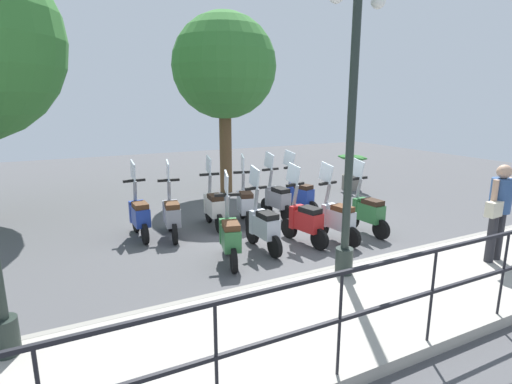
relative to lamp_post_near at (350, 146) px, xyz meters
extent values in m
plane|color=#4C4C4F|center=(2.40, -0.32, -2.09)|extent=(28.00, 28.00, 0.00)
cube|color=#A39E93|center=(-0.80, -0.32, -2.02)|extent=(2.20, 20.00, 0.15)
cube|color=gray|center=(0.25, -0.32, -2.02)|extent=(0.10, 20.00, 0.15)
cube|color=black|center=(-1.80, -0.32, -0.89)|extent=(0.04, 16.00, 0.04)
cube|color=black|center=(-1.80, -0.32, -1.36)|extent=(0.04, 16.00, 0.04)
cylinder|color=black|center=(-1.80, -0.94, -1.42)|extent=(0.03, 0.03, 1.05)
cylinder|color=black|center=(-1.80, 0.30, -1.42)|extent=(0.03, 0.03, 1.05)
cylinder|color=black|center=(-1.80, 1.53, -1.42)|extent=(0.03, 0.03, 1.05)
cylinder|color=black|center=(-1.80, 2.76, -1.42)|extent=(0.03, 0.03, 1.05)
cylinder|color=#232D28|center=(0.00, 0.00, -1.74)|extent=(0.26, 0.26, 0.40)
cylinder|color=#232D28|center=(0.00, 0.00, 0.19)|extent=(0.12, 0.12, 4.26)
sphere|color=white|center=(0.00, -0.35, 1.92)|extent=(0.20, 0.20, 0.20)
cylinder|color=#232D28|center=(0.00, 4.39, -1.74)|extent=(0.26, 0.26, 0.40)
cylinder|color=#28282D|center=(-0.69, -2.62, -1.53)|extent=(0.14, 0.14, 0.82)
cylinder|color=#28282D|center=(-0.71, -2.40, -1.53)|extent=(0.14, 0.14, 0.82)
cylinder|color=#335184|center=(-0.70, -2.51, -0.85)|extent=(0.35, 0.35, 0.55)
sphere|color=tan|center=(-0.70, -2.51, -0.46)|extent=(0.22, 0.22, 0.22)
cylinder|color=tan|center=(-0.68, -2.71, -0.83)|extent=(0.09, 0.09, 0.52)
cylinder|color=tan|center=(-0.72, -2.31, -0.83)|extent=(0.09, 0.09, 0.52)
cube|color=beige|center=(-0.78, -2.25, -1.02)|extent=(0.17, 0.29, 0.24)
cylinder|color=brown|center=(6.52, -0.79, -0.82)|extent=(0.36, 0.36, 2.55)
sphere|color=#387A33|center=(6.52, -0.79, 1.56)|extent=(2.96, 2.96, 2.96)
cylinder|color=slate|center=(5.09, -4.39, -1.87)|extent=(0.56, 0.56, 0.45)
cylinder|color=brown|center=(5.09, -4.39, -1.39)|extent=(0.10, 0.10, 0.50)
ellipsoid|color=#2D6B2D|center=(5.34, -4.39, -1.09)|extent=(0.56, 0.16, 0.10)
ellipsoid|color=#2D6B2D|center=(4.84, -4.39, -1.09)|extent=(0.56, 0.16, 0.10)
ellipsoid|color=#2D6B2D|center=(5.09, -4.14, -1.09)|extent=(0.56, 0.16, 0.10)
ellipsoid|color=#2D6B2D|center=(5.09, -4.64, -1.09)|extent=(0.56, 0.16, 0.10)
ellipsoid|color=#2D6B2D|center=(5.27, -4.21, -1.09)|extent=(0.56, 0.16, 0.10)
ellipsoid|color=#2D6B2D|center=(4.91, -4.57, -1.09)|extent=(0.56, 0.16, 0.10)
cylinder|color=black|center=(2.03, -1.85, -1.89)|extent=(0.40, 0.11, 0.40)
cylinder|color=black|center=(1.20, -1.91, -1.89)|extent=(0.40, 0.11, 0.40)
cube|color=#2D6B38|center=(1.53, -1.88, -1.61)|extent=(0.62, 0.32, 0.36)
cube|color=#2D6B38|center=(1.82, -1.86, -1.59)|extent=(0.14, 0.31, 0.44)
cube|color=black|center=(1.46, -1.89, -1.38)|extent=(0.42, 0.29, 0.10)
cylinder|color=gray|center=(1.88, -1.86, -1.24)|extent=(0.19, 0.08, 0.55)
cube|color=black|center=(1.88, -1.86, -0.96)|extent=(0.09, 0.44, 0.05)
cube|color=silver|center=(1.94, -1.86, -0.76)|extent=(0.39, 0.06, 0.42)
cylinder|color=black|center=(1.92, -0.96, -1.89)|extent=(0.41, 0.14, 0.40)
cylinder|color=black|center=(1.10, -1.08, -1.89)|extent=(0.41, 0.14, 0.40)
cube|color=#B7BCC6|center=(1.42, -1.03, -1.61)|extent=(0.63, 0.36, 0.36)
cube|color=#B7BCC6|center=(1.71, -0.99, -1.59)|extent=(0.16, 0.31, 0.44)
cube|color=#4C2D19|center=(1.35, -1.04, -1.38)|extent=(0.43, 0.31, 0.10)
cylinder|color=gray|center=(1.77, -0.98, -1.24)|extent=(0.19, 0.09, 0.55)
cube|color=black|center=(1.77, -0.98, -0.96)|extent=(0.12, 0.44, 0.05)
cube|color=silver|center=(1.83, -0.97, -0.76)|extent=(0.39, 0.08, 0.42)
cylinder|color=black|center=(2.10, -0.31, -1.89)|extent=(0.41, 0.16, 0.40)
cylinder|color=black|center=(1.28, -0.48, -1.89)|extent=(0.41, 0.16, 0.40)
cube|color=#B21E1E|center=(1.61, -0.41, -1.61)|extent=(0.64, 0.39, 0.36)
cube|color=#B21E1E|center=(1.89, -0.35, -1.59)|extent=(0.18, 0.32, 0.44)
cube|color=black|center=(1.54, -0.42, -1.38)|extent=(0.44, 0.33, 0.10)
cylinder|color=gray|center=(1.95, -0.34, -1.24)|extent=(0.19, 0.10, 0.55)
cube|color=black|center=(1.95, -0.34, -0.96)|extent=(0.15, 0.44, 0.05)
cube|color=silver|center=(2.01, -0.33, -0.76)|extent=(0.39, 0.11, 0.42)
cylinder|color=black|center=(2.16, 0.49, -1.89)|extent=(0.40, 0.10, 0.40)
cylinder|color=black|center=(1.33, 0.45, -1.89)|extent=(0.40, 0.10, 0.40)
cube|color=#B7BCC6|center=(1.66, 0.47, -1.61)|extent=(0.61, 0.30, 0.36)
cube|color=#B7BCC6|center=(1.95, 0.48, -1.59)|extent=(0.13, 0.30, 0.44)
cube|color=black|center=(1.59, 0.46, -1.38)|extent=(0.41, 0.28, 0.10)
cylinder|color=gray|center=(2.01, 0.48, -1.24)|extent=(0.19, 0.08, 0.55)
cube|color=black|center=(2.01, 0.48, -0.96)|extent=(0.08, 0.44, 0.05)
cube|color=silver|center=(2.07, 0.48, -0.76)|extent=(0.39, 0.05, 0.42)
cylinder|color=black|center=(1.89, 1.13, -1.89)|extent=(0.41, 0.18, 0.40)
cylinder|color=black|center=(1.09, 1.35, -1.89)|extent=(0.41, 0.18, 0.40)
cube|color=#2D6B38|center=(1.41, 1.26, -1.61)|extent=(0.65, 0.42, 0.36)
cube|color=#2D6B38|center=(1.69, 1.19, -1.59)|extent=(0.19, 0.32, 0.44)
cube|color=#4C2D19|center=(1.34, 1.28, -1.38)|extent=(0.45, 0.35, 0.10)
cylinder|color=gray|center=(1.75, 1.17, -1.24)|extent=(0.19, 0.11, 0.55)
cube|color=black|center=(1.75, 1.17, -0.96)|extent=(0.17, 0.44, 0.05)
cube|color=silver|center=(1.81, 1.16, -0.76)|extent=(0.38, 0.13, 0.42)
cylinder|color=black|center=(3.87, -1.30, -1.89)|extent=(0.41, 0.19, 0.40)
cylinder|color=black|center=(3.07, -1.53, -1.89)|extent=(0.41, 0.19, 0.40)
cube|color=navy|center=(3.39, -1.43, -1.61)|extent=(0.65, 0.44, 0.36)
cube|color=navy|center=(3.67, -1.35, -1.59)|extent=(0.20, 0.32, 0.44)
cube|color=black|center=(3.32, -1.45, -1.38)|extent=(0.46, 0.36, 0.10)
cylinder|color=gray|center=(3.73, -1.34, -1.24)|extent=(0.20, 0.12, 0.55)
cube|color=black|center=(3.73, -1.34, -0.96)|extent=(0.18, 0.44, 0.05)
cube|color=silver|center=(3.79, -1.32, -0.76)|extent=(0.38, 0.14, 0.42)
cylinder|color=black|center=(3.82, -0.73, -1.89)|extent=(0.41, 0.12, 0.40)
cylinder|color=black|center=(3.00, -0.81, -1.89)|extent=(0.41, 0.12, 0.40)
cube|color=gray|center=(3.33, -0.78, -1.61)|extent=(0.62, 0.34, 0.36)
cube|color=gray|center=(3.61, -0.75, -1.59)|extent=(0.15, 0.31, 0.44)
cube|color=black|center=(3.26, -0.78, -1.38)|extent=(0.42, 0.30, 0.10)
cylinder|color=gray|center=(3.67, -0.74, -1.24)|extent=(0.19, 0.09, 0.55)
cube|color=black|center=(3.67, -0.74, -0.96)|extent=(0.10, 0.44, 0.05)
cube|color=silver|center=(3.73, -0.74, -0.76)|extent=(0.39, 0.07, 0.42)
cylinder|color=black|center=(3.75, -0.04, -1.89)|extent=(0.41, 0.19, 0.40)
cylinder|color=black|center=(2.95, 0.19, -1.89)|extent=(0.41, 0.19, 0.40)
cube|color=#B7BCC6|center=(3.27, 0.10, -1.61)|extent=(0.65, 0.43, 0.36)
cube|color=#B7BCC6|center=(3.54, 0.02, -1.59)|extent=(0.20, 0.32, 0.44)
cube|color=black|center=(3.20, 0.12, -1.38)|extent=(0.46, 0.36, 0.10)
cylinder|color=gray|center=(3.60, 0.00, -1.24)|extent=(0.20, 0.12, 0.55)
cube|color=black|center=(3.60, 0.00, -0.96)|extent=(0.18, 0.44, 0.05)
cube|color=silver|center=(3.66, -0.01, -0.76)|extent=(0.38, 0.14, 0.42)
cylinder|color=black|center=(3.85, 0.75, -1.89)|extent=(0.41, 0.11, 0.40)
cylinder|color=black|center=(3.03, 0.82, -1.89)|extent=(0.41, 0.11, 0.40)
cube|color=beige|center=(3.36, 0.80, -1.61)|extent=(0.62, 0.33, 0.36)
cube|color=beige|center=(3.64, 0.77, -1.59)|extent=(0.14, 0.31, 0.44)
cube|color=black|center=(3.29, 0.80, -1.38)|extent=(0.42, 0.29, 0.10)
cylinder|color=gray|center=(3.70, 0.77, -1.24)|extent=(0.19, 0.08, 0.55)
cube|color=black|center=(3.70, 0.77, -0.96)|extent=(0.10, 0.44, 0.05)
cube|color=silver|center=(3.76, 0.76, -0.76)|extent=(0.39, 0.06, 0.42)
cylinder|color=black|center=(3.62, 1.71, -1.89)|extent=(0.41, 0.14, 0.40)
cylinder|color=black|center=(2.80, 1.84, -1.89)|extent=(0.41, 0.14, 0.40)
cube|color=gray|center=(3.12, 1.79, -1.61)|extent=(0.64, 0.37, 0.36)
cube|color=gray|center=(3.41, 1.75, -1.59)|extent=(0.16, 0.31, 0.44)
cube|color=#4C2D19|center=(3.05, 1.80, -1.38)|extent=(0.43, 0.32, 0.10)
cylinder|color=gray|center=(3.47, 1.74, -1.24)|extent=(0.19, 0.10, 0.55)
cube|color=black|center=(3.47, 1.74, -0.96)|extent=(0.13, 0.44, 0.05)
cube|color=silver|center=(3.53, 1.73, -0.76)|extent=(0.39, 0.09, 0.42)
cylinder|color=black|center=(3.89, 2.37, -1.89)|extent=(0.40, 0.09, 0.40)
cylinder|color=black|center=(3.06, 2.35, -1.89)|extent=(0.40, 0.09, 0.40)
cube|color=navy|center=(3.39, 2.36, -1.61)|extent=(0.61, 0.30, 0.36)
cube|color=navy|center=(3.68, 2.37, -1.59)|extent=(0.13, 0.30, 0.44)
cube|color=#4C2D19|center=(3.32, 2.36, -1.38)|extent=(0.41, 0.27, 0.10)
cylinder|color=gray|center=(3.74, 2.37, -1.24)|extent=(0.18, 0.07, 0.55)
cube|color=black|center=(3.74, 2.37, -0.96)|extent=(0.07, 0.44, 0.05)
cube|color=silver|center=(3.80, 2.37, -0.76)|extent=(0.39, 0.04, 0.42)
camera|label=1|loc=(-4.44, 3.73, 0.63)|focal=28.00mm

